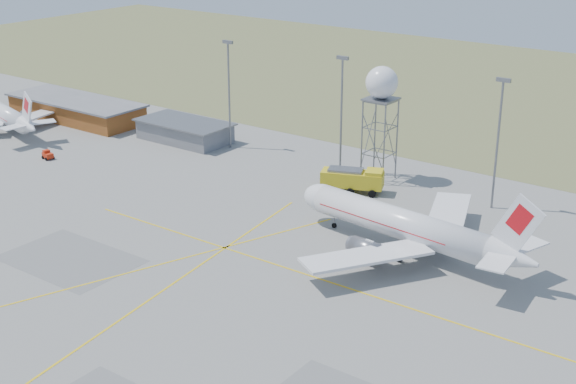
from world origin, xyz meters
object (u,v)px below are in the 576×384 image
Objects in this scene: airliner_main at (404,226)px; baggage_tug at (48,156)px; airliner_far at (4,114)px; radar_tower at (380,117)px; fire_truck at (354,181)px.

baggage_tug is (-72.17, -2.87, -3.28)m from airliner_main.
airliner_main is 1.21× the size of airliner_far.
baggage_tug is (22.70, -7.19, -2.66)m from airliner_far.
baggage_tug is at bearing 8.91° from airliner_main.
radar_tower reaches higher than airliner_far.
fire_truck is 4.58× the size of baggage_tug.
airliner_main is 1.92× the size of radar_tower.
baggage_tug is (-54.36, -26.55, -10.30)m from radar_tower.
airliner_far is at bearing -165.90° from radar_tower.
radar_tower is at bearing -46.42° from airliner_main.
airliner_main is at bearing -166.87° from airliner_far.
airliner_far reaches higher than baggage_tug.
airliner_main is 94.97m from airliner_far.
fire_truck is at bearing -89.57° from radar_tower.
radar_tower is at bearing -150.16° from airliner_far.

